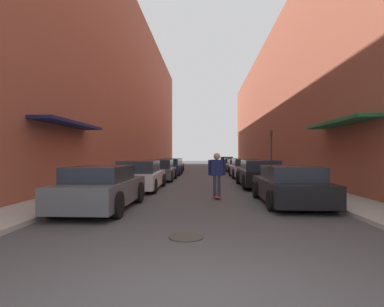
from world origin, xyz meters
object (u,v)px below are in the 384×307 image
at_px(parked_car_right_1, 259,174).
at_px(skateboarder, 217,170).
at_px(parked_car_left_3, 169,167).
at_px(traffic_light, 271,147).
at_px(parked_car_left_4, 173,165).
at_px(parked_car_right_4, 232,164).
at_px(parked_car_right_0, 290,186).
at_px(parked_car_right_2, 245,168).
at_px(parked_car_right_5, 226,162).
at_px(manhole_cover, 186,237).
at_px(parked_car_left_1, 140,176).
at_px(parked_car_left_2, 159,171).
at_px(parked_car_right_3, 237,166).
at_px(parked_car_left_0, 102,188).

distance_m(parked_car_right_1, skateboarder, 4.74).
bearing_deg(skateboarder, parked_car_left_3, 104.92).
distance_m(parked_car_left_3, traffic_light, 8.23).
bearing_deg(skateboarder, parked_car_right_1, 60.57).
bearing_deg(parked_car_left_4, parked_car_right_1, -66.32).
height_order(parked_car_right_1, parked_car_right_4, parked_car_right_1).
bearing_deg(parked_car_right_1, parked_car_right_0, -89.36).
relative_size(parked_car_right_2, parked_car_right_4, 1.04).
relative_size(parked_car_right_5, manhole_cover, 6.18).
xyz_separation_m(parked_car_left_1, parked_car_right_5, (5.79, 25.17, 0.01)).
relative_size(parked_car_left_2, parked_car_right_2, 0.87).
height_order(parked_car_left_3, parked_car_right_0, parked_car_left_3).
xyz_separation_m(parked_car_left_3, parked_car_right_4, (5.89, 9.50, -0.05)).
relative_size(parked_car_left_4, parked_car_right_1, 0.88).
relative_size(parked_car_right_0, parked_car_right_3, 0.90).
distance_m(parked_car_right_0, skateboarder, 2.71).
bearing_deg(skateboarder, parked_car_left_4, 101.45).
bearing_deg(skateboarder, parked_car_right_4, 83.63).
height_order(parked_car_left_1, parked_car_left_2, parked_car_left_1).
height_order(parked_car_left_3, traffic_light, traffic_light).
xyz_separation_m(parked_car_right_0, traffic_light, (1.89, 11.44, 1.54)).
relative_size(parked_car_left_0, parked_car_right_3, 0.87).
distance_m(parked_car_left_4, manhole_cover, 23.01).
xyz_separation_m(parked_car_left_4, parked_car_right_5, (5.82, 10.37, 0.03)).
relative_size(parked_car_right_3, manhole_cover, 6.78).
bearing_deg(parked_car_left_0, parked_car_left_4, 89.99).
distance_m(parked_car_right_3, skateboarder, 16.66).
distance_m(parked_car_right_0, parked_car_right_2, 11.46).
bearing_deg(parked_car_left_4, parked_car_right_5, 60.68).
height_order(parked_car_left_2, traffic_light, traffic_light).
relative_size(parked_car_left_3, parked_car_left_4, 1.02).
distance_m(parked_car_left_4, parked_car_right_2, 9.34).
bearing_deg(parked_car_left_1, parked_car_left_4, 90.14).
bearing_deg(parked_car_right_1, parked_car_right_3, 89.20).
xyz_separation_m(parked_car_right_5, manhole_cover, (-3.10, -33.21, -0.65)).
relative_size(parked_car_left_1, parked_car_left_2, 1.15).
height_order(parked_car_right_0, manhole_cover, parked_car_right_0).
height_order(parked_car_left_1, parked_car_right_5, parked_car_right_5).
height_order(parked_car_left_1, parked_car_left_4, parked_car_left_1).
height_order(parked_car_right_0, parked_car_right_5, parked_car_right_5).
relative_size(parked_car_left_2, parked_car_right_4, 0.90).
height_order(parked_car_right_2, traffic_light, traffic_light).
bearing_deg(parked_car_right_5, parked_car_left_4, -119.32).
relative_size(parked_car_left_3, traffic_light, 1.27).
height_order(parked_car_left_1, parked_car_right_0, parked_car_left_1).
bearing_deg(parked_car_left_3, parked_car_left_1, -90.55).
bearing_deg(parked_car_left_1, parked_car_left_2, 88.67).
bearing_deg(parked_car_right_1, parked_car_right_4, 89.47).
relative_size(parked_car_left_4, parked_car_right_0, 0.95).
relative_size(parked_car_left_3, manhole_cover, 5.91).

